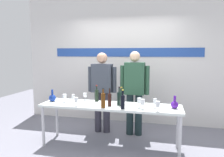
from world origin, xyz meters
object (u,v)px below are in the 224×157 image
object	(u,v)px
decanter_blue_left	(52,98)
wine_glass_left_3	(65,96)
presenter_right	(134,88)
wine_bottle_5	(110,99)
wine_bottle_0	(97,95)
wine_bottle_3	(119,97)
wine_glass_right_2	(143,102)
wine_bottle_4	(103,99)
wine_glass_right_0	(139,101)
display_table	(110,108)
wine_glass_right_1	(155,102)
wine_glass_left_0	(85,95)
presenter_left	(102,87)
wine_bottle_2	(121,98)
wine_glass_left_2	(76,100)
wine_bottle_1	(123,101)
decanter_blue_right	(175,104)
wine_glass_left_1	(73,97)
wine_glass_right_3	(158,104)

from	to	relation	value
decanter_blue_left	wine_glass_left_3	size ratio (longest dim) A/B	1.49
presenter_right	wine_bottle_5	world-z (taller)	presenter_right
wine_bottle_0	wine_bottle_3	bearing A→B (deg)	-20.68
decanter_blue_left	wine_glass_right_2	bearing A→B (deg)	-5.88
wine_bottle_4	wine_glass_left_3	xyz separation A→B (m)	(-0.79, 0.22, -0.03)
presenter_right	wine_glass_right_0	xyz separation A→B (m)	(0.18, -0.75, -0.08)
display_table	wine_bottle_0	xyz separation A→B (m)	(-0.31, 0.21, 0.19)
wine_glass_right_1	wine_glass_left_3	bearing A→B (deg)	177.96
wine_glass_left_0	wine_glass_right_0	bearing A→B (deg)	-17.34
display_table	wine_glass_right_0	size ratio (longest dim) A/B	14.67
wine_bottle_0	presenter_right	bearing A→B (deg)	35.43
presenter_left	wine_bottle_0	xyz separation A→B (m)	(0.03, -0.46, -0.07)
wine_bottle_2	wine_glass_left_2	size ratio (longest dim) A/B	2.18
wine_bottle_4	wine_glass_left_3	world-z (taller)	wine_bottle_4
wine_bottle_0	wine_bottle_1	world-z (taller)	wine_bottle_1
wine_bottle_0	wine_glass_right_0	xyz separation A→B (m)	(0.82, -0.30, -0.01)
presenter_right	wine_bottle_3	size ratio (longest dim) A/B	5.32
wine_bottle_2	wine_glass_right_1	size ratio (longest dim) A/B	2.03
wine_bottle_0	wine_glass_right_1	world-z (taller)	wine_bottle_0
decanter_blue_right	presenter_right	xyz separation A→B (m)	(-0.74, 0.67, 0.13)
wine_bottle_4	wine_bottle_2	bearing A→B (deg)	34.89
display_table	wine_glass_left_0	xyz separation A→B (m)	(-0.55, 0.25, 0.16)
decanter_blue_right	wine_glass_right_0	bearing A→B (deg)	-171.71
presenter_right	wine_bottle_4	xyz separation A→B (m)	(-0.39, -0.89, -0.06)
wine_bottle_2	wine_bottle_1	bearing A→B (deg)	-72.40
wine_glass_left_3	wine_bottle_0	bearing A→B (deg)	21.69
decanter_blue_left	wine_bottle_4	xyz separation A→B (m)	(1.04, -0.22, 0.07)
wine_bottle_0	wine_glass_right_1	xyz separation A→B (m)	(1.07, -0.27, -0.02)
wine_glass_right_2	wine_bottle_4	bearing A→B (deg)	-175.85
decanter_blue_right	wine_bottle_2	world-z (taller)	wine_bottle_2
wine_glass_left_0	wine_glass_right_1	xyz separation A→B (m)	(1.31, -0.31, 0.01)
wine_glass_left_3	wine_glass_right_0	xyz separation A→B (m)	(1.36, -0.08, 0.01)
wine_glass_left_1	decanter_blue_left	bearing A→B (deg)	174.31
wine_glass_left_0	wine_glass_right_0	world-z (taller)	wine_glass_right_0
presenter_left	wine_glass_left_0	size ratio (longest dim) A/B	12.02
presenter_right	wine_glass_right_1	xyz separation A→B (m)	(0.43, -0.73, -0.09)
wine_glass_left_1	wine_glass_right_3	distance (m)	1.49
wine_bottle_2	wine_bottle_4	world-z (taller)	wine_bottle_4
wine_bottle_1	wine_glass_right_0	world-z (taller)	wine_bottle_1
presenter_left	wine_bottle_2	size ratio (longest dim) A/B	5.13
display_table	wine_bottle_1	size ratio (longest dim) A/B	7.74
wine_glass_left_0	wine_glass_right_2	size ratio (longest dim) A/B	0.83
decanter_blue_left	wine_bottle_3	bearing A→B (deg)	1.94
wine_glass_left_0	wine_glass_right_2	world-z (taller)	wine_glass_right_2
wine_bottle_2	wine_glass_left_2	bearing A→B (deg)	-166.22
wine_bottle_1	wine_glass_left_3	size ratio (longest dim) A/B	2.10
wine_bottle_1	wine_glass_left_1	world-z (taller)	wine_bottle_1
presenter_left	wine_bottle_1	size ratio (longest dim) A/B	5.29
decanter_blue_left	presenter_left	world-z (taller)	presenter_left
wine_bottle_2	wine_glass_left_1	xyz separation A→B (m)	(-0.87, -0.01, -0.03)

